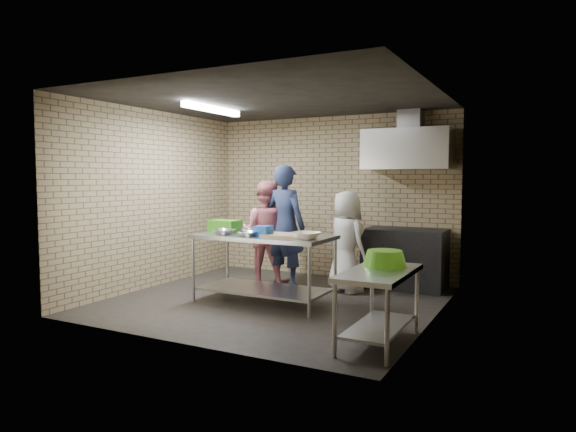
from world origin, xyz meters
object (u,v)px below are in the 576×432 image
Objects in this scene: green_crate at (225,226)px; blue_tub at (263,231)px; prep_table at (264,269)px; stove at (405,258)px; green_basin at (385,258)px; bottle_red at (414,154)px; man_navy at (286,226)px; woman_pink at (265,233)px; bottle_green at (441,155)px; woman_white at (347,242)px; side_counter at (379,307)px.

blue_tub is at bearing -16.35° from green_crate.
stove is (1.44, 1.78, -0.01)m from prep_table.
blue_tub reaches higher than green_basin.
prep_table is 4.50× the size of green_crate.
bottle_red is at bearing 40.97° from green_crate.
bottle_red is (-0.38, 2.74, 1.19)m from green_basin.
green_crate is at bearing 70.43° from man_navy.
stove is at bearing -175.40° from woman_pink.
woman_pink is at bearing 0.99° from man_navy.
stove is 5.91× the size of blue_tub.
woman_pink is at bearing -160.87° from stove.
bottle_green is (2.59, 1.90, 1.02)m from green_crate.
green_crate is 0.78m from blue_tub.
woman_white is at bearing 168.07° from woman_pink.
woman_white is at bearing 60.69° from blue_tub.
prep_table is 1.23× the size of woman_white.
man_navy is at bearing 61.15° from green_crate.
stove is at bearing 51.04° from prep_table.
woman_pink reaches higher than green_crate.
stove is 1.60m from bottle_red.
man_navy is at bearing -155.05° from stove.
green_crate reaches higher than stove.
bottle_green is (0.45, 0.24, 1.57)m from stove.
green_crate reaches higher than prep_table.
prep_table is 1.52× the size of side_counter.
side_counter is 3.25m from woman_pink.
woman_pink reaches higher than stove.
green_basin is 2.98m from bottle_green.
green_basin is 3.01m from bottle_red.
bottle_green is (0.02, 2.74, 1.18)m from green_basin.
green_crate is 2.71× the size of bottle_green.
man_navy reaches higher than side_counter.
stove is 0.74× the size of woman_pink.
stove is 0.64× the size of man_navy.
prep_table is 0.98× the size of man_navy.
woman_pink is (-0.60, 1.07, 0.36)m from prep_table.
green_basin is 0.31× the size of woman_white.
blue_tub is 1.15m from man_navy.
green_crate is 0.22× the size of man_navy.
man_navy is 1.15× the size of woman_pink.
stove is 2.96× the size of green_crate.
woman_pink reaches higher than green_basin.
green_basin is 3.05m from woman_pink.
green_basin is at bearing 152.42° from woman_white.
blue_tub is (-1.84, 0.87, 0.60)m from side_counter.
woman_white reaches higher than stove.
man_navy reaches higher than blue_tub.
side_counter is at bearing 145.89° from man_navy.
woman_pink is at bearing -155.62° from bottle_red.
blue_tub is at bearing 104.50° from woman_pink.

